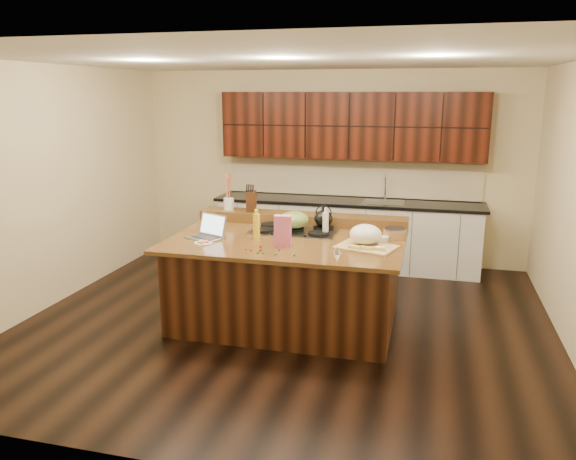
# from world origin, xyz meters

# --- Properties ---
(room) EXTENTS (5.52, 5.02, 2.72)m
(room) POSITION_xyz_m (0.00, 0.00, 1.35)
(room) COLOR black
(room) RESTS_ON ground
(island) EXTENTS (2.40, 1.60, 0.92)m
(island) POSITION_xyz_m (0.00, 0.00, 0.46)
(island) COLOR black
(island) RESTS_ON ground
(back_ledge) EXTENTS (2.40, 0.30, 0.12)m
(back_ledge) POSITION_xyz_m (0.00, 0.70, 0.98)
(back_ledge) COLOR black
(back_ledge) RESTS_ON island
(cooktop) EXTENTS (0.92, 0.52, 0.05)m
(cooktop) POSITION_xyz_m (0.00, 0.30, 0.94)
(cooktop) COLOR gray
(cooktop) RESTS_ON island
(back_counter) EXTENTS (3.70, 0.66, 2.40)m
(back_counter) POSITION_xyz_m (0.30, 2.23, 0.98)
(back_counter) COLOR silver
(back_counter) RESTS_ON ground
(kettle) EXTENTS (0.26, 0.26, 0.18)m
(kettle) POSITION_xyz_m (0.30, 0.43, 1.06)
(kettle) COLOR black
(kettle) RESTS_ON cooktop
(green_bowl) EXTENTS (0.42, 0.42, 0.18)m
(green_bowl) POSITION_xyz_m (0.00, 0.30, 1.05)
(green_bowl) COLOR #5B752F
(green_bowl) RESTS_ON cooktop
(laptop) EXTENTS (0.43, 0.39, 0.24)m
(laptop) POSITION_xyz_m (-0.79, -0.17, 0.98)
(laptop) COLOR #B7B7BC
(laptop) RESTS_ON island
(oil_bottle) EXTENTS (0.08, 0.08, 0.27)m
(oil_bottle) POSITION_xyz_m (-0.28, -0.13, 1.06)
(oil_bottle) COLOR yellow
(oil_bottle) RESTS_ON island
(vinegar_bottle) EXTENTS (0.08, 0.08, 0.25)m
(vinegar_bottle) POSITION_xyz_m (0.36, 0.22, 1.04)
(vinegar_bottle) COLOR silver
(vinegar_bottle) RESTS_ON island
(wooden_tray) EXTENTS (0.63, 0.54, 0.22)m
(wooden_tray) POSITION_xyz_m (0.82, -0.12, 1.02)
(wooden_tray) COLOR tan
(wooden_tray) RESTS_ON island
(ramekin_a) EXTENTS (0.12, 0.12, 0.04)m
(ramekin_a) POSITION_xyz_m (0.76, -0.00, 0.94)
(ramekin_a) COLOR white
(ramekin_a) RESTS_ON island
(ramekin_b) EXTENTS (0.11, 0.11, 0.04)m
(ramekin_b) POSITION_xyz_m (0.98, 0.16, 0.94)
(ramekin_b) COLOR white
(ramekin_b) RESTS_ON island
(ramekin_c) EXTENTS (0.13, 0.13, 0.04)m
(ramekin_c) POSITION_xyz_m (0.73, 0.10, 0.94)
(ramekin_c) COLOR white
(ramekin_c) RESTS_ON island
(strainer_bowl) EXTENTS (0.29, 0.29, 0.09)m
(strainer_bowl) POSITION_xyz_m (1.08, 0.29, 0.97)
(strainer_bowl) COLOR #996B3F
(strainer_bowl) RESTS_ON island
(kitchen_timer) EXTENTS (0.11, 0.11, 0.07)m
(kitchen_timer) POSITION_xyz_m (0.60, -0.43, 0.96)
(kitchen_timer) COLOR silver
(kitchen_timer) RESTS_ON island
(pink_bag) EXTENTS (0.18, 0.12, 0.31)m
(pink_bag) POSITION_xyz_m (0.04, -0.30, 1.08)
(pink_bag) COLOR #DB6796
(pink_bag) RESTS_ON island
(candy_plate) EXTENTS (0.24, 0.24, 0.01)m
(candy_plate) POSITION_xyz_m (-0.76, -0.40, 0.93)
(candy_plate) COLOR white
(candy_plate) RESTS_ON island
(package_box) EXTENTS (0.11, 0.09, 0.14)m
(package_box) POSITION_xyz_m (-0.88, 0.05, 0.99)
(package_box) COLOR #F5B256
(package_box) RESTS_ON island
(utensil_crock) EXTENTS (0.16, 0.16, 0.14)m
(utensil_crock) POSITION_xyz_m (-0.89, 0.70, 1.11)
(utensil_crock) COLOR white
(utensil_crock) RESTS_ON back_ledge
(knife_block) EXTENTS (0.16, 0.22, 0.23)m
(knife_block) POSITION_xyz_m (-0.61, 0.70, 1.16)
(knife_block) COLOR black
(knife_block) RESTS_ON back_ledge
(gumdrop_0) EXTENTS (0.02, 0.02, 0.02)m
(gumdrop_0) POSITION_xyz_m (-0.16, -0.39, 0.93)
(gumdrop_0) COLOR red
(gumdrop_0) RESTS_ON island
(gumdrop_1) EXTENTS (0.02, 0.02, 0.02)m
(gumdrop_1) POSITION_xyz_m (0.05, -0.61, 0.93)
(gumdrop_1) COLOR #198C26
(gumdrop_1) RESTS_ON island
(gumdrop_2) EXTENTS (0.02, 0.02, 0.02)m
(gumdrop_2) POSITION_xyz_m (-0.21, -0.54, 0.93)
(gumdrop_2) COLOR red
(gumdrop_2) RESTS_ON island
(gumdrop_3) EXTENTS (0.02, 0.02, 0.02)m
(gumdrop_3) POSITION_xyz_m (-0.07, -0.60, 0.93)
(gumdrop_3) COLOR #198C26
(gumdrop_3) RESTS_ON island
(gumdrop_4) EXTENTS (0.02, 0.02, 0.02)m
(gumdrop_4) POSITION_xyz_m (0.04, -0.43, 0.93)
(gumdrop_4) COLOR red
(gumdrop_4) RESTS_ON island
(gumdrop_5) EXTENTS (0.02, 0.02, 0.02)m
(gumdrop_5) POSITION_xyz_m (0.04, -0.45, 0.93)
(gumdrop_5) COLOR #198C26
(gumdrop_5) RESTS_ON island
(gumdrop_6) EXTENTS (0.02, 0.02, 0.02)m
(gumdrop_6) POSITION_xyz_m (-0.12, -0.51, 0.93)
(gumdrop_6) COLOR red
(gumdrop_6) RESTS_ON island
(gumdrop_7) EXTENTS (0.02, 0.02, 0.02)m
(gumdrop_7) POSITION_xyz_m (-0.12, -0.61, 0.93)
(gumdrop_7) COLOR #198C26
(gumdrop_7) RESTS_ON island
(gumdrop_8) EXTENTS (0.02, 0.02, 0.02)m
(gumdrop_8) POSITION_xyz_m (-0.27, -0.51, 0.93)
(gumdrop_8) COLOR red
(gumdrop_8) RESTS_ON island
(gumdrop_9) EXTENTS (0.02, 0.02, 0.02)m
(gumdrop_9) POSITION_xyz_m (0.23, -0.60, 0.93)
(gumdrop_9) COLOR #198C26
(gumdrop_9) RESTS_ON island
(gumdrop_10) EXTENTS (0.02, 0.02, 0.02)m
(gumdrop_10) POSITION_xyz_m (-0.13, -0.52, 0.93)
(gumdrop_10) COLOR red
(gumdrop_10) RESTS_ON island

